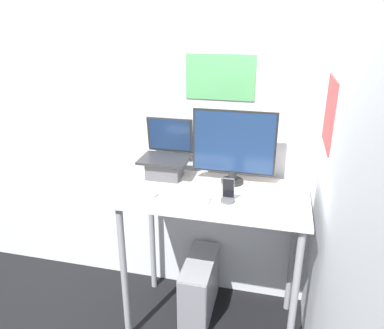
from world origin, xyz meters
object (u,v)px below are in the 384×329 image
Objects in this scene: mouse at (154,194)px; keyboard at (186,199)px; monitor at (234,147)px; computer_tower at (199,286)px; cell_phone at (228,195)px; laptop at (166,162)px.

keyboard is at bearing -0.60° from mouse.
monitor is 1.05× the size of computer_tower.
keyboard reaches higher than computer_tower.
monitor is at bearing 53.19° from keyboard.
computer_tower is (-0.21, 0.18, -0.86)m from cell_phone.
cell_phone is 0.90m from computer_tower.
monitor reaches higher than cell_phone.
monitor is 3.51× the size of cell_phone.
cell_phone is (0.01, -0.28, -0.21)m from monitor.
mouse is (-0.20, 0.00, 0.01)m from keyboard.
laptop reaches higher than computer_tower.
laptop is 0.40m from keyboard.
cell_phone reaches higher than keyboard.
monitor reaches higher than laptop.
computer_tower is at bearing -153.02° from monitor.
laptop is 1.33× the size of keyboard.
monitor is at bearing 26.98° from computer_tower.
cell_phone is at bearing 4.71° from mouse.
laptop is at bearing -179.79° from monitor.
laptop is 0.55m from cell_phone.
laptop is at bearing 159.87° from computer_tower.
laptop is 0.49m from monitor.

